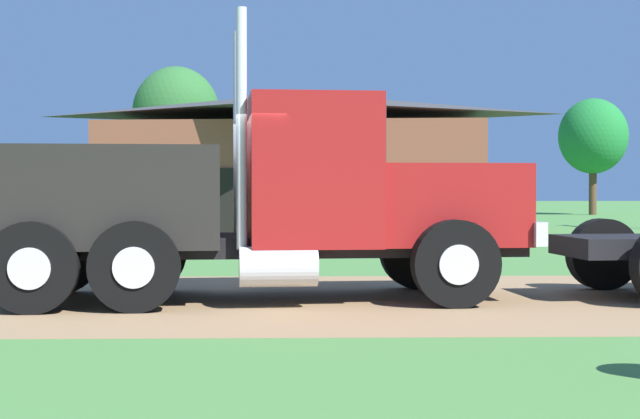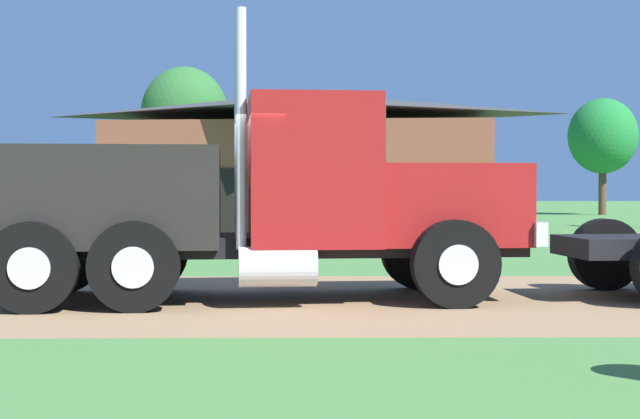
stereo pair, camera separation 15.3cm
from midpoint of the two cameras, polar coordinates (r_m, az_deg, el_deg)
ground_plane at (r=13.33m, az=-7.00°, el=-5.40°), size 200.00×200.00×0.00m
dirt_track at (r=13.33m, az=-7.00°, el=-5.39°), size 120.00×6.82×0.01m
truck_foreground_white at (r=13.14m, az=-3.93°, el=0.46°), size 7.74×3.20×3.87m
shed_building at (r=34.63m, az=-0.83°, el=2.73°), size 14.42×9.65×5.03m
tree_right at (r=46.28m, az=-8.06°, el=5.64°), size 4.20×4.20×7.41m
tree_far_right at (r=57.24m, az=16.74°, el=4.24°), size 3.97×3.97×6.76m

